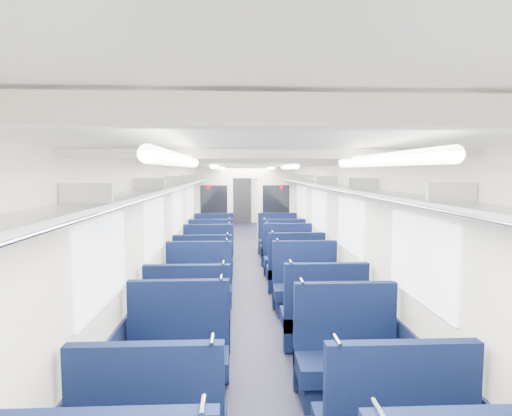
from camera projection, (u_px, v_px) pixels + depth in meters
floor at (248, 275)px, 8.95m from camera, size 2.80×18.00×0.01m
ceiling at (248, 164)px, 8.74m from camera, size 2.80×18.00×0.01m
wall_left at (181, 220)px, 8.78m from camera, size 0.02×18.00×2.35m
dado_left at (182, 259)px, 8.85m from camera, size 0.03×17.90×0.70m
wall_right at (314, 219)px, 8.91m from camera, size 0.02×18.00×2.35m
dado_right at (313, 258)px, 8.98m from camera, size 0.03×17.90×0.70m
wall_far at (242, 195)px, 17.80m from camera, size 2.80×0.02×2.35m
luggage_rack_left at (190, 182)px, 8.72m from camera, size 0.36×17.40×0.18m
luggage_rack_right at (306, 182)px, 8.83m from camera, size 0.36×17.40×0.18m
windows at (249, 210)px, 8.37m from camera, size 2.78×15.60×0.75m
ceiling_fittings at (248, 166)px, 8.49m from camera, size 2.70×16.06×0.11m
end_door at (242, 199)px, 17.76m from camera, size 0.75×0.06×2.00m
bulkhead at (245, 205)px, 11.88m from camera, size 2.80×0.10×2.35m
seat_6 at (178, 358)px, 4.16m from camera, size 1.02×0.56×1.14m
seat_7 at (348, 363)px, 4.07m from camera, size 1.02×0.56×1.14m
seat_8 at (189, 323)px, 5.13m from camera, size 1.02×0.56×1.14m
seat_9 at (323, 320)px, 5.22m from camera, size 1.02×0.56×1.14m
seat_10 at (199, 291)px, 6.48m from camera, size 1.02×0.56×1.14m
seat_11 at (306, 290)px, 6.54m from camera, size 1.02×0.56×1.14m
seat_12 at (203, 276)px, 7.42m from camera, size 1.02×0.56×1.14m
seat_13 at (295, 272)px, 7.69m from camera, size 1.02×0.56×1.14m
seat_14 at (208, 262)px, 8.58m from camera, size 1.02×0.56×1.14m
seat_15 at (288, 260)px, 8.72m from camera, size 1.02×0.56×1.14m
seat_16 at (211, 251)px, 9.78m from camera, size 1.02×0.56×1.14m
seat_17 at (283, 251)px, 9.80m from camera, size 1.02×0.56×1.14m
seat_18 at (214, 243)px, 10.83m from camera, size 1.02×0.56×1.14m
seat_19 at (278, 242)px, 10.92m from camera, size 1.02×0.56×1.14m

